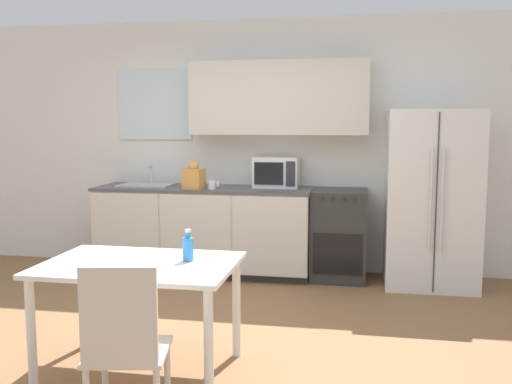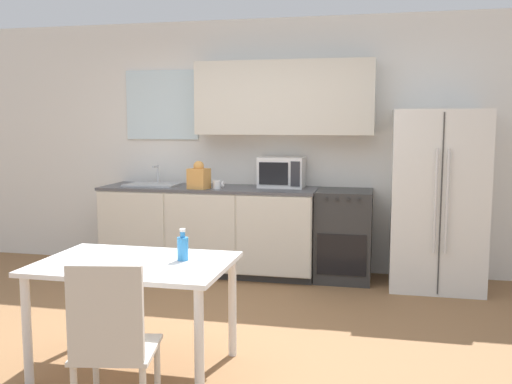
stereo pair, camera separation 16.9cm
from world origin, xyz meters
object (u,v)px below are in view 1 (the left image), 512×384
refrigerator (431,199)px  coffee_mug (213,185)px  drink_bottle (188,248)px  dining_table (140,277)px  dining_chair_near (124,340)px  microwave (276,172)px  oven_range (339,235)px

refrigerator → coffee_mug: 2.18m
drink_bottle → dining_table: bearing=-161.7°
dining_chair_near → drink_bottle: 0.93m
coffee_mug → dining_chair_near: (0.36, -3.09, -0.43)m
coffee_mug → dining_table: size_ratio=0.09×
refrigerator → dining_table: 3.18m
refrigerator → microwave: size_ratio=3.67×
refrigerator → coffee_mug: bearing=-176.6°
dining_table → dining_chair_near: bearing=-73.7°
dining_chair_near → drink_bottle: (0.06, 0.89, 0.27)m
dining_table → drink_bottle: size_ratio=5.91×
microwave → dining_table: 2.67m
microwave → drink_bottle: (-0.20, -2.49, -0.28)m
dining_table → coffee_mug: bearing=93.1°
coffee_mug → drink_bottle: 2.24m
dining_table → dining_chair_near: dining_chair_near is taller
microwave → coffee_mug: size_ratio=4.10×
dining_table → drink_bottle: (0.29, 0.10, 0.18)m
microwave → refrigerator: bearing=-6.2°
oven_range → refrigerator: size_ratio=0.53×
oven_range → coffee_mug: coffee_mug is taller
oven_range → dining_chair_near: 3.41m
dining_table → drink_bottle: drink_bottle is taller
oven_range → drink_bottle: 2.56m
refrigerator → dining_chair_near: 3.71m
oven_range → dining_chair_near: (-0.92, -3.28, 0.08)m
coffee_mug → oven_range: bearing=8.6°
oven_range → dining_table: (-1.16, -2.48, 0.17)m
microwave → coffee_mug: bearing=-154.3°
refrigerator → microwave: (-1.56, 0.17, 0.22)m
drink_bottle → refrigerator: bearing=52.8°
dining_table → drink_bottle: bearing=18.3°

